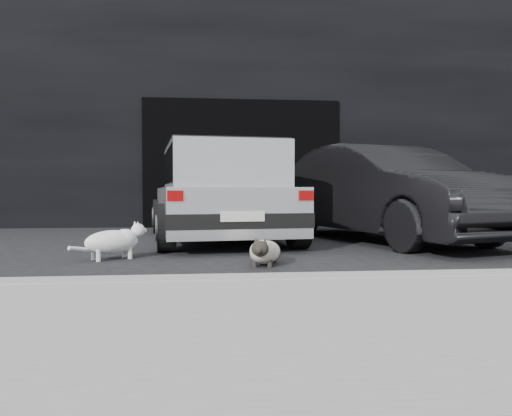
{
  "coord_description": "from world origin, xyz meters",
  "views": [
    {
      "loc": [
        0.23,
        -6.2,
        0.74
      ],
      "look_at": [
        0.83,
        -0.41,
        0.54
      ],
      "focal_mm": 35.0,
      "sensor_mm": 36.0,
      "label": 1
    }
  ],
  "objects": [
    {
      "name": "silver_hatchback",
      "position": [
        0.45,
        1.23,
        0.77
      ],
      "size": [
        2.26,
        4.02,
        1.42
      ],
      "rotation": [
        0.0,
        0.0,
        0.12
      ],
      "color": "silver",
      "rests_on": "ground"
    },
    {
      "name": "cat_siamese",
      "position": [
        0.82,
        -1.32,
        0.14
      ],
      "size": [
        0.45,
        0.86,
        0.3
      ],
      "rotation": [
        0.0,
        0.0,
        2.86
      ],
      "color": "beige",
      "rests_on": "ground"
    },
    {
      "name": "garage_opening",
      "position": [
        1.0,
        3.99,
        1.3
      ],
      "size": [
        4.0,
        0.1,
        2.6
      ],
      "primitive_type": "cube",
      "color": "black",
      "rests_on": "ground"
    },
    {
      "name": "sidewalk",
      "position": [
        1.0,
        -3.8,
        0.06
      ],
      "size": [
        18.0,
        2.2,
        0.11
      ],
      "primitive_type": "cube",
      "color": "gray",
      "rests_on": "ground"
    },
    {
      "name": "ground",
      "position": [
        0.0,
        0.0,
        0.0
      ],
      "size": [
        80.0,
        80.0,
        0.0
      ],
      "primitive_type": "plane",
      "color": "black",
      "rests_on": "ground"
    },
    {
      "name": "curb",
      "position": [
        1.0,
        -2.6,
        0.06
      ],
      "size": [
        18.0,
        0.25,
        0.12
      ],
      "primitive_type": "cube",
      "color": "gray",
      "rests_on": "ground"
    },
    {
      "name": "second_car",
      "position": [
        2.88,
        0.85,
        0.71
      ],
      "size": [
        2.68,
        4.54,
        1.41
      ],
      "primitive_type": "imported",
      "rotation": [
        0.0,
        0.0,
        0.29
      ],
      "color": "black",
      "rests_on": "ground"
    },
    {
      "name": "cat_white",
      "position": [
        -0.73,
        -0.69,
        0.2
      ],
      "size": [
        0.76,
        0.58,
        0.41
      ],
      "rotation": [
        0.0,
        0.0,
        -1.03
      ],
      "color": "white",
      "rests_on": "ground"
    },
    {
      "name": "building_facade",
      "position": [
        1.0,
        6.0,
        2.5
      ],
      "size": [
        34.0,
        4.0,
        5.0
      ],
      "primitive_type": "cube",
      "color": "black",
      "rests_on": "ground"
    }
  ]
}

